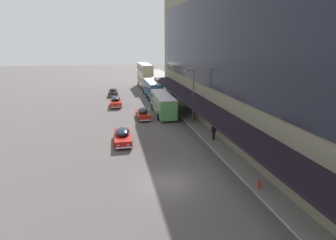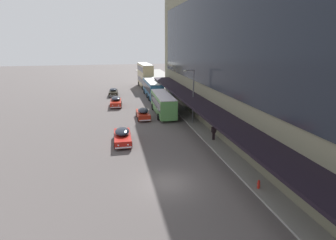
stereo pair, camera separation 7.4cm
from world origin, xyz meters
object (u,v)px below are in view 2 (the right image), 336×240
Objects in this scene: transit_bus_kerbside_front at (145,75)px; fire_hydrant at (259,184)px; sedan_oncoming_rear at (143,113)px; sedan_lead_near at (113,92)px; transit_bus_kerbside_far at (153,88)px; street_lamp at (192,93)px; sedan_second_near at (116,102)px; pedestrian_at_kerb at (214,131)px; sedan_second_mid at (122,136)px; transit_bus_kerbside_rear at (163,103)px.

transit_bus_kerbside_front reaches higher than fire_hydrant.
sedan_oncoming_rear reaches higher than sedan_lead_near.
street_lamp is at bearing -83.29° from transit_bus_kerbside_far.
sedan_second_near is at bearing -112.15° from transit_bus_kerbside_front.
sedan_oncoming_rear is 2.45× the size of pedestrian_at_kerb.
sedan_second_near is at bearing 108.21° from fire_hydrant.
street_lamp is (2.30, -19.53, 2.44)m from transit_bus_kerbside_far.
sedan_second_mid is 27.90m from sedan_lead_near.
transit_bus_kerbside_rear is 10.11m from sedan_second_near.
street_lamp is (-0.53, 6.84, 3.20)m from pedestrian_at_kerb.
transit_bus_kerbside_rear is 14.00× the size of fire_hydrant.
sedan_second_mid is 17.95m from sedan_second_near.
transit_bus_kerbside_rear is 12.76m from sedan_second_mid.
transit_bus_kerbside_rear reaches higher than sedan_lead_near.
transit_bus_kerbside_rear is 18.66m from sedan_lead_near.
transit_bus_kerbside_front reaches higher than sedan_oncoming_rear.
transit_bus_kerbside_far is 36.96m from fire_hydrant.
street_lamp reaches higher than pedestrian_at_kerb.
transit_bus_kerbside_front is 15.07× the size of fire_hydrant.
sedan_oncoming_rear is at bearing -104.12° from transit_bus_kerbside_far.
transit_bus_kerbside_far reaches higher than transit_bus_kerbside_rear.
transit_bus_kerbside_far is at bearing -90.35° from transit_bus_kerbside_front.
pedestrian_at_kerb is at bearing -9.79° from sedan_second_mid.
transit_bus_kerbside_far is at bearing 96.71° from street_lamp.
sedan_oncoming_rear is at bearing -77.99° from sedan_lead_near.
transit_bus_kerbside_far is at bearing -22.46° from sedan_lead_near.
transit_bus_kerbside_far is at bearing 96.12° from pedestrian_at_kerb.
transit_bus_kerbside_far reaches higher than sedan_lead_near.
sedan_second_near is 31.78m from fire_hydrant.
transit_bus_kerbside_rear is 2.15× the size of sedan_oncoming_rear.
transit_bus_kerbside_far reaches higher than pedestrian_at_kerb.
sedan_second_near is 22.30m from pedestrian_at_kerb.
sedan_oncoming_rear is 6.51× the size of fire_hydrant.
street_lamp is (2.22, -31.78, 1.24)m from transit_bus_kerbside_front.
fire_hydrant is (10.22, -40.13, -0.27)m from sedan_lead_near.
sedan_lead_near is at bearing 109.92° from pedestrian_at_kerb.
street_lamp is (2.87, -5.69, 2.53)m from transit_bus_kerbside_rear.
transit_bus_kerbside_far is 19.82m from street_lamp.
sedan_second_mid is at bearing -152.18° from street_lamp.
pedestrian_at_kerb is 10.52m from fire_hydrant.
pedestrian_at_kerb is (10.74, -29.64, 0.41)m from sedan_lead_near.
transit_bus_kerbside_front is 2.31× the size of sedan_oncoming_rear.
street_lamp reaches higher than transit_bus_kerbside_far.
street_lamp is (9.63, 5.08, 3.61)m from sedan_second_mid.
sedan_second_near is at bearing -88.34° from sedan_lead_near.
sedan_second_near is 2.63× the size of pedestrian_at_kerb.
transit_bus_kerbside_far is 25.71m from sedan_second_mid.
pedestrian_at_kerb is 7.57m from street_lamp.
street_lamp reaches higher than sedan_second_near.
sedan_oncoming_rear is 22.20m from fire_hydrant.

